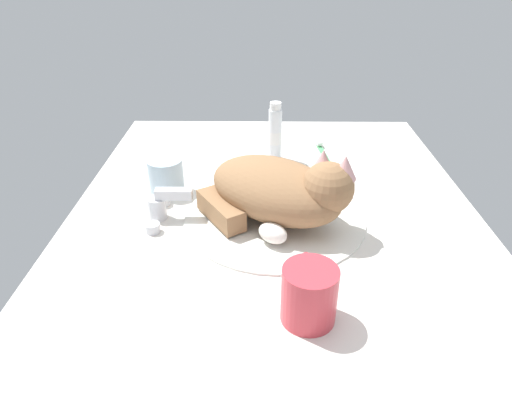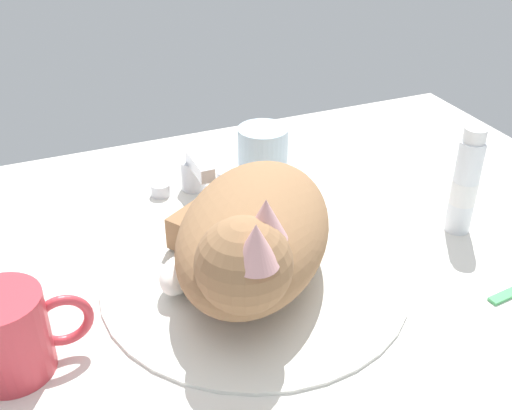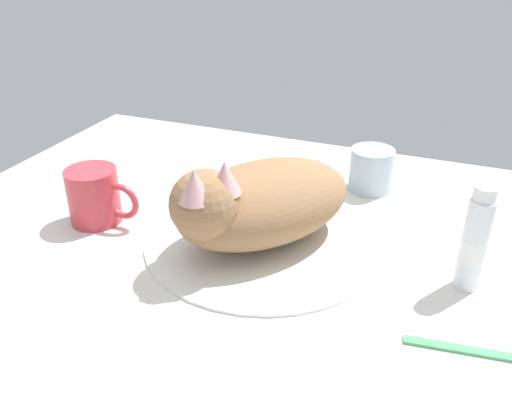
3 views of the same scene
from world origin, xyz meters
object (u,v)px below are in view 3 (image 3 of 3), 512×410
rinse_cup (371,170)px  toothpaste_bottle (475,242)px  faucet (309,168)px  cat (255,202)px  toothbrush (480,350)px  coffee_mug (95,196)px

rinse_cup → toothpaste_bottle: (17.45, -23.84, 2.97)cm
rinse_cup → faucet: bearing=-174.6°
cat → toothpaste_bottle: (29.45, 0.66, -0.22)cm
toothbrush → rinse_cup: bearing=118.3°
faucet → rinse_cup: bearing=5.4°
faucet → toothbrush: (30.63, -35.47, -2.19)cm
rinse_cup → toothbrush: bearing=-61.7°
faucet → coffee_mug: bearing=-135.4°
coffee_mug → toothbrush: (57.33, -9.15, -3.88)cm
toothpaste_bottle → coffee_mug: bearing=-176.3°
faucet → cat: cat is taller
coffee_mug → toothpaste_bottle: 55.31cm
rinse_cup → toothpaste_bottle: size_ratio=0.52×
cat → rinse_cup: bearing=63.9°
cat → rinse_cup: cat is taller
coffee_mug → rinse_cup: size_ratio=1.61×
coffee_mug → toothbrush: 58.18cm
faucet → toothbrush: 46.92cm
toothpaste_bottle → cat: bearing=-178.7°
faucet → coffee_mug: coffee_mug is taller
cat → toothpaste_bottle: size_ratio=2.20×
rinse_cup → toothbrush: size_ratio=0.52×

